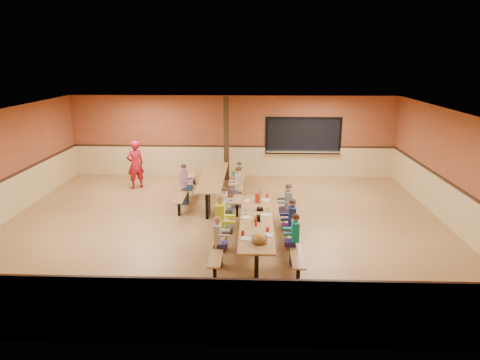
{
  "coord_description": "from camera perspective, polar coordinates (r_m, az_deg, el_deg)",
  "views": [
    {
      "loc": [
        0.81,
        -10.66,
        4.32
      ],
      "look_at": [
        0.43,
        0.37,
        1.15
      ],
      "focal_mm": 32.0,
      "sensor_mm": 36.0,
      "label": 1
    }
  ],
  "objects": [
    {
      "name": "seated_child_teal_right",
      "position": [
        9.29,
        7.35,
        -7.9
      ],
      "size": [
        0.34,
        0.28,
        1.15
      ],
      "primitive_type": null,
      "color": "#14A7A7",
      "rests_on": "ground"
    },
    {
      "name": "seated_child_tan_sec",
      "position": [
        12.66,
        -0.25,
        -1.03
      ],
      "size": [
        0.37,
        0.3,
        1.22
      ],
      "primitive_type": null,
      "color": "beige",
      "rests_on": "ground"
    },
    {
      "name": "seated_child_purple_sec",
      "position": [
        13.06,
        -7.46,
        -0.6
      ],
      "size": [
        0.38,
        0.31,
        1.23
      ],
      "primitive_type": null,
      "color": "#9C6396",
      "rests_on": "ground"
    },
    {
      "name": "cafeteria_table_main",
      "position": [
        9.94,
        2.19,
        -6.43
      ],
      "size": [
        1.91,
        3.7,
        0.74
      ],
      "color": "#A67642",
      "rests_on": "ground"
    },
    {
      "name": "seated_child_green_sec",
      "position": [
        13.67,
        -0.08,
        0.06
      ],
      "size": [
        0.33,
        0.27,
        1.12
      ],
      "primitive_type": null,
      "color": "#30634D",
      "rests_on": "ground"
    },
    {
      "name": "kitchen_pass_through",
      "position": [
        15.98,
        8.42,
        5.65
      ],
      "size": [
        2.78,
        0.28,
        1.38
      ],
      "color": "black",
      "rests_on": "ground"
    },
    {
      "name": "seated_child_char_right",
      "position": [
        11.18,
        6.42,
        -3.55
      ],
      "size": [
        0.36,
        0.29,
        1.19
      ],
      "primitive_type": null,
      "color": "#565D61",
      "rests_on": "ground"
    },
    {
      "name": "napkin_dispenser",
      "position": [
        9.76,
        2.44,
        -5.11
      ],
      "size": [
        0.1,
        0.14,
        0.13
      ],
      "primitive_type": "cube",
      "color": "black",
      "rests_on": "cafeteria_table_main"
    },
    {
      "name": "seated_child_navy_right",
      "position": [
        10.08,
        6.92,
        -5.8
      ],
      "size": [
        0.36,
        0.29,
        1.19
      ],
      "primitive_type": null,
      "color": "navy",
      "rests_on": "ground"
    },
    {
      "name": "standing_woman",
      "position": [
        14.94,
        -13.78,
        2.01
      ],
      "size": [
        0.72,
        0.68,
        1.65
      ],
      "primitive_type": "imported",
      "rotation": [
        0.0,
        0.0,
        3.79
      ],
      "color": "#A61220",
      "rests_on": "ground"
    },
    {
      "name": "seated_adult_yellow",
      "position": [
        9.85,
        -2.62,
        -5.72
      ],
      "size": [
        0.44,
        0.36,
        1.35
      ],
      "primitive_type": null,
      "color": "#E0FF2A",
      "rests_on": "ground"
    },
    {
      "name": "cafeteria_table_second",
      "position": [
        13.52,
        -3.61,
        -0.31
      ],
      "size": [
        1.91,
        3.7,
        0.74
      ],
      "color": "#A67642",
      "rests_on": "ground"
    },
    {
      "name": "structural_post",
      "position": [
        15.36,
        -1.83,
        5.43
      ],
      "size": [
        0.18,
        0.18,
        3.0
      ],
      "primitive_type": "cube",
      "color": "black",
      "rests_on": "ground"
    },
    {
      "name": "seated_child_white_left",
      "position": [
        9.16,
        -3.01,
        -8.24
      ],
      "size": [
        0.33,
        0.27,
        1.12
      ],
      "primitive_type": null,
      "color": "silver",
      "rests_on": "ground"
    },
    {
      "name": "condiment_mustard",
      "position": [
        9.68,
        2.04,
        -5.17
      ],
      "size": [
        0.06,
        0.06,
        0.17
      ],
      "primitive_type": "cylinder",
      "color": "yellow",
      "rests_on": "cafeteria_table_main"
    },
    {
      "name": "condiment_ketchup",
      "position": [
        9.47,
        2.13,
        -5.65
      ],
      "size": [
        0.06,
        0.06,
        0.17
      ],
      "primitive_type": "cylinder",
      "color": "#B2140F",
      "rests_on": "cafeteria_table_main"
    },
    {
      "name": "table_paddle",
      "position": [
        10.39,
        2.69,
        -3.36
      ],
      "size": [
        0.16,
        0.16,
        0.56
      ],
      "color": "black",
      "rests_on": "cafeteria_table_main"
    },
    {
      "name": "place_settings",
      "position": [
        9.84,
        2.21,
        -4.98
      ],
      "size": [
        0.65,
        3.3,
        0.11
      ],
      "primitive_type": null,
      "color": "beige",
      "rests_on": "cafeteria_table_main"
    },
    {
      "name": "ground",
      "position": [
        11.53,
        -2.21,
        -5.99
      ],
      "size": [
        12.0,
        12.0,
        0.0
      ],
      "primitive_type": "plane",
      "color": "olive",
      "rests_on": "ground"
    },
    {
      "name": "seated_child_grey_left",
      "position": [
        11.1,
        -2.09,
        -3.81
      ],
      "size": [
        0.32,
        0.26,
        1.12
      ],
      "primitive_type": null,
      "color": "silver",
      "rests_on": "ground"
    },
    {
      "name": "chip_bowl",
      "position": [
        8.67,
        2.64,
        -7.85
      ],
      "size": [
        0.32,
        0.32,
        0.15
      ],
      "primitive_type": null,
      "color": "orange",
      "rests_on": "cafeteria_table_main"
    },
    {
      "name": "room_envelope",
      "position": [
        11.29,
        -2.25,
        -2.74
      ],
      "size": [
        12.04,
        10.04,
        3.02
      ],
      "color": "brown",
      "rests_on": "ground"
    },
    {
      "name": "punch_pitcher",
      "position": [
        10.97,
        2.39,
        -2.43
      ],
      "size": [
        0.16,
        0.16,
        0.22
      ],
      "primitive_type": "cylinder",
      "color": "#AE2117",
      "rests_on": "cafeteria_table_main"
    }
  ]
}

